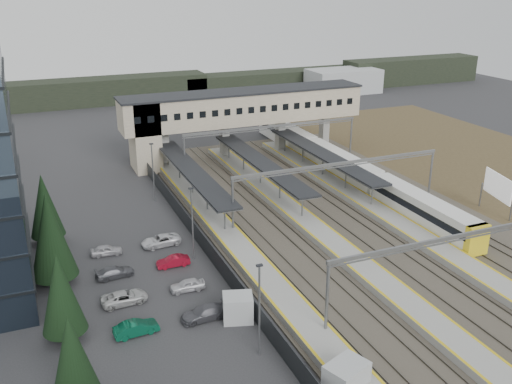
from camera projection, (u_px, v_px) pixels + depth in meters
name	position (u px, v px, depth m)	size (l,w,h in m)	color
ground	(303.00, 287.00, 55.36)	(220.00, 220.00, 0.00)	#2B2B2D
conifer_row	(65.00, 313.00, 42.39)	(4.42, 49.82, 9.50)	black
car_park	(187.00, 357.00, 44.27)	(10.58, 44.71, 1.28)	silver
lampposts	(220.00, 257.00, 52.03)	(0.50, 53.25, 8.07)	slate
fence	(222.00, 268.00, 56.98)	(0.08, 90.00, 2.00)	#26282B
relay_cabin_near	(346.00, 379.00, 40.88)	(3.60, 3.13, 2.51)	#A7ABAD
relay_cabin_far	(238.00, 308.00, 49.79)	(3.11, 2.83, 2.38)	#A7ABAD
rail_corridor	(358.00, 247.00, 62.94)	(34.00, 90.00, 0.92)	#3D392F
canopies	(260.00, 162.00, 79.80)	(23.10, 30.00, 3.28)	black
footbridge	(228.00, 112.00, 91.58)	(40.40, 6.40, 11.20)	tan
gantries	(393.00, 202.00, 60.15)	(28.40, 62.28, 7.17)	slate
train	(342.00, 166.00, 84.72)	(2.72, 56.85, 3.43)	silver
billboard	(498.00, 187.00, 71.38)	(1.66, 6.01, 5.27)	slate
treeline_far	(220.00, 85.00, 142.54)	(170.00, 19.00, 7.00)	black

